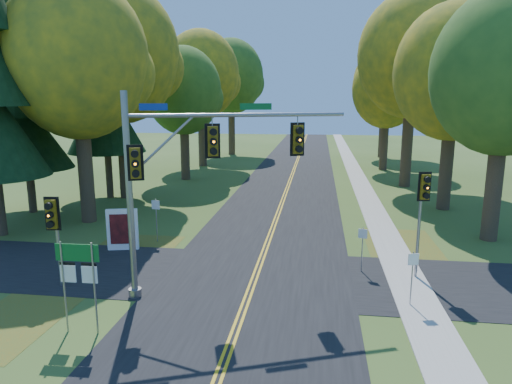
# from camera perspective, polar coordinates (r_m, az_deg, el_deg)

# --- Properties ---
(ground) EXTENTS (160.00, 160.00, 0.00)m
(ground) POSITION_cam_1_polar(r_m,az_deg,el_deg) (17.61, -0.99, -12.90)
(ground) COLOR #344D1B
(ground) RESTS_ON ground
(road_main) EXTENTS (8.00, 160.00, 0.02)m
(road_main) POSITION_cam_1_polar(r_m,az_deg,el_deg) (17.61, -0.99, -12.87)
(road_main) COLOR black
(road_main) RESTS_ON ground
(road_cross) EXTENTS (60.00, 6.00, 0.02)m
(road_cross) POSITION_cam_1_polar(r_m,az_deg,el_deg) (19.43, -0.07, -10.45)
(road_cross) COLOR black
(road_cross) RESTS_ON ground
(centerline_left) EXTENTS (0.10, 160.00, 0.01)m
(centerline_left) POSITION_cam_1_polar(r_m,az_deg,el_deg) (17.62, -1.32, -12.80)
(centerline_left) COLOR gold
(centerline_left) RESTS_ON road_main
(centerline_right) EXTENTS (0.10, 160.00, 0.01)m
(centerline_right) POSITION_cam_1_polar(r_m,az_deg,el_deg) (17.59, -0.66, -12.84)
(centerline_right) COLOR gold
(centerline_right) RESTS_ON road_main
(sidewalk_east) EXTENTS (1.60, 160.00, 0.06)m
(sidewalk_east) POSITION_cam_1_polar(r_m,az_deg,el_deg) (17.82, 19.69, -13.20)
(sidewalk_east) COLOR #9E998E
(sidewalk_east) RESTS_ON ground
(leaf_patch_w_near) EXTENTS (4.00, 6.00, 0.00)m
(leaf_patch_w_near) POSITION_cam_1_polar(r_m,az_deg,el_deg) (22.96, -15.78, -7.39)
(leaf_patch_w_near) COLOR brown
(leaf_patch_w_near) RESTS_ON ground
(leaf_patch_e) EXTENTS (3.50, 8.00, 0.00)m
(leaf_patch_e) POSITION_cam_1_polar(r_m,az_deg,el_deg) (23.43, 18.19, -7.15)
(leaf_patch_e) COLOR brown
(leaf_patch_e) RESTS_ON ground
(leaf_patch_w_far) EXTENTS (3.00, 5.00, 0.00)m
(leaf_patch_w_far) POSITION_cam_1_polar(r_m,az_deg,el_deg) (17.82, -28.07, -14.02)
(leaf_patch_w_far) COLOR brown
(leaf_patch_w_far) RESTS_ON ground
(tree_w_a) EXTENTS (8.00, 8.00, 14.15)m
(tree_w_a) POSITION_cam_1_polar(r_m,az_deg,el_deg) (28.74, -21.23, 15.19)
(tree_w_a) COLOR #38281C
(tree_w_a) RESTS_ON ground
(tree_e_a) EXTENTS (7.20, 7.20, 12.73)m
(tree_e_a) POSITION_cam_1_polar(r_m,az_deg,el_deg) (26.27, 28.85, 12.88)
(tree_e_a) COLOR #38281C
(tree_e_a) RESTS_ON ground
(tree_w_b) EXTENTS (8.60, 8.60, 15.38)m
(tree_w_b) POSITION_cam_1_polar(r_m,az_deg,el_deg) (35.26, -16.63, 16.11)
(tree_w_b) COLOR #38281C
(tree_w_b) RESTS_ON ground
(tree_e_b) EXTENTS (7.60, 7.60, 13.33)m
(tree_e_b) POSITION_cam_1_polar(r_m,az_deg,el_deg) (32.59, 23.60, 13.46)
(tree_e_b) COLOR #38281C
(tree_e_b) RESTS_ON ground
(tree_w_c) EXTENTS (6.80, 6.80, 11.91)m
(tree_w_c) POSITION_cam_1_polar(r_m,az_deg,el_deg) (42.07, -8.99, 12.32)
(tree_w_c) COLOR #38281C
(tree_w_c) RESTS_ON ground
(tree_e_c) EXTENTS (8.80, 8.80, 15.79)m
(tree_e_c) POSITION_cam_1_polar(r_m,az_deg,el_deg) (40.36, 19.11, 15.75)
(tree_e_c) COLOR #38281C
(tree_e_c) RESTS_ON ground
(tree_w_d) EXTENTS (8.20, 8.20, 14.56)m
(tree_w_d) POSITION_cam_1_polar(r_m,az_deg,el_deg) (50.68, -6.80, 14.31)
(tree_w_d) COLOR #38281C
(tree_w_d) RESTS_ON ground
(tree_e_d) EXTENTS (7.00, 7.00, 12.32)m
(tree_e_d) POSITION_cam_1_polar(r_m,az_deg,el_deg) (49.19, 16.12, 12.24)
(tree_e_d) COLOR #38281C
(tree_e_d) RESTS_ON ground
(tree_w_e) EXTENTS (8.40, 8.40, 14.97)m
(tree_w_e) POSITION_cam_1_polar(r_m,az_deg,el_deg) (61.06, -3.04, 14.17)
(tree_w_e) COLOR #38281C
(tree_w_e) RESTS_ON ground
(tree_e_e) EXTENTS (7.80, 7.80, 13.74)m
(tree_e_e) POSITION_cam_1_polar(r_m,az_deg,el_deg) (59.99, 15.89, 12.96)
(tree_e_e) COLOR #38281C
(tree_e_e) RESTS_ON ground
(pine_b) EXTENTS (5.60, 5.60, 17.31)m
(pine_b) POSITION_cam_1_polar(r_m,az_deg,el_deg) (32.59, -27.34, 11.84)
(pine_b) COLOR #38281C
(pine_b) RESTS_ON ground
(pine_c) EXTENTS (5.60, 5.60, 20.56)m
(pine_c) POSITION_cam_1_polar(r_m,az_deg,el_deg) (35.48, -18.71, 14.86)
(pine_c) COLOR #38281C
(pine_c) RESTS_ON ground
(traffic_mast) EXTENTS (7.85, 3.39, 7.58)m
(traffic_mast) POSITION_cam_1_polar(r_m,az_deg,el_deg) (16.78, -8.67, 3.14)
(traffic_mast) COLOR gray
(traffic_mast) RESTS_ON ground
(east_signal_pole) EXTENTS (0.52, 0.60, 4.49)m
(east_signal_pole) POSITION_cam_1_polar(r_m,az_deg,el_deg) (19.29, 20.16, -0.78)
(east_signal_pole) COLOR gray
(east_signal_pole) RESTS_ON ground
(ped_signal_pole) EXTENTS (0.58, 0.67, 3.67)m
(ped_signal_pole) POSITION_cam_1_polar(r_m,az_deg,el_deg) (19.07, -24.01, -3.30)
(ped_signal_pole) COLOR gray
(ped_signal_pole) RESTS_ON ground
(route_sign_cluster) EXTENTS (1.40, 0.10, 3.01)m
(route_sign_cluster) POSITION_cam_1_polar(r_m,az_deg,el_deg) (15.33, -21.34, -8.99)
(route_sign_cluster) COLOR gray
(route_sign_cluster) RESTS_ON ground
(info_kiosk) EXTENTS (1.49, 0.54, 2.06)m
(info_kiosk) POSITION_cam_1_polar(r_m,az_deg,el_deg) (23.26, -16.35, -4.54)
(info_kiosk) COLOR white
(info_kiosk) RESTS_ON ground
(reg_sign_e_north) EXTENTS (0.37, 0.12, 1.97)m
(reg_sign_e_north) POSITION_cam_1_polar(r_m,az_deg,el_deg) (19.99, 13.16, -6.05)
(reg_sign_e_north) COLOR gray
(reg_sign_e_north) RESTS_ON ground
(reg_sign_e_south) EXTENTS (0.38, 0.13, 2.04)m
(reg_sign_e_south) POSITION_cam_1_polar(r_m,az_deg,el_deg) (17.24, 18.99, -9.10)
(reg_sign_e_south) COLOR gray
(reg_sign_e_south) RESTS_ON ground
(reg_sign_w) EXTENTS (0.44, 0.09, 2.28)m
(reg_sign_w) POSITION_cam_1_polar(r_m,az_deg,el_deg) (24.01, -12.38, -2.52)
(reg_sign_w) COLOR gray
(reg_sign_w) RESTS_ON ground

